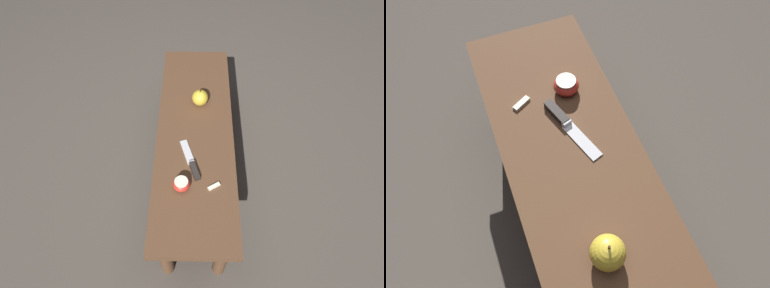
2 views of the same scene
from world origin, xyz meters
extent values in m
plane|color=#4C443D|center=(0.00, 0.00, 0.00)|extent=(8.00, 8.00, 0.00)
cube|color=brown|center=(0.00, 0.00, 0.36)|extent=(1.15, 0.35, 0.04)
cylinder|color=brown|center=(-0.52, -0.12, 0.17)|extent=(0.06, 0.06, 0.34)
cylinder|color=brown|center=(0.52, -0.12, 0.17)|extent=(0.06, 0.06, 0.34)
cylinder|color=brown|center=(-0.52, 0.12, 0.17)|extent=(0.06, 0.06, 0.34)
cylinder|color=brown|center=(0.52, 0.12, 0.17)|extent=(0.06, 0.06, 0.34)
cube|color=silver|center=(-0.13, 0.03, 0.38)|extent=(0.13, 0.07, 0.00)
cube|color=silver|center=(-0.19, 0.01, 0.39)|extent=(0.02, 0.03, 0.02)
cube|color=#282321|center=(-0.23, 0.00, 0.39)|extent=(0.09, 0.05, 0.02)
sphere|color=gold|center=(0.17, -0.02, 0.42)|extent=(0.08, 0.08, 0.08)
cylinder|color=#4C3319|center=(0.17, -0.02, 0.46)|extent=(0.01, 0.01, 0.01)
ellipsoid|color=red|center=(-0.30, 0.05, 0.40)|extent=(0.07, 0.07, 0.04)
cylinder|color=white|center=(-0.30, 0.05, 0.42)|extent=(0.06, 0.06, 0.00)
cube|color=white|center=(-0.29, -0.08, 0.39)|extent=(0.04, 0.05, 0.01)
camera|label=1|loc=(-0.87, 0.00, 1.46)|focal=28.00mm
camera|label=2|loc=(0.33, -0.15, 1.22)|focal=35.00mm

